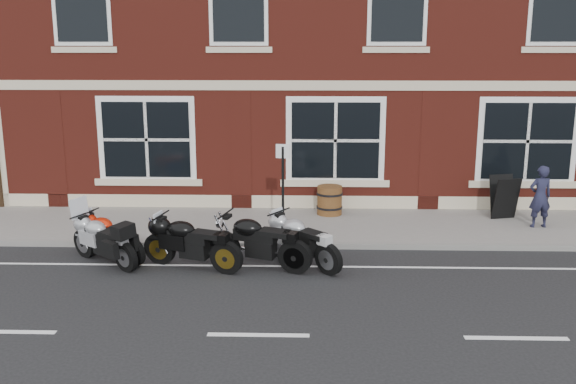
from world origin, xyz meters
The scene contains 12 objects.
ground centered at (0.00, 0.00, 0.00)m, with size 80.00×80.00×0.00m, color black.
sidewalk centered at (0.00, 3.00, 0.06)m, with size 30.00×3.00×0.12m, color slate.
kerb centered at (0.00, 1.42, 0.06)m, with size 30.00×0.16×0.12m, color slate.
moto_touring_silver centered at (-3.44, 0.28, 0.54)m, with size 1.68×1.33×1.33m.
moto_sport_red centered at (-3.38, 0.57, 0.52)m, with size 1.72×1.23×0.90m.
moto_sport_black centered at (-1.58, 0.04, 0.57)m, with size 2.13×0.91×1.00m.
moto_sport_silver centered at (0.66, 0.31, 0.55)m, with size 1.58×1.63×0.96m.
moto_naked_black centered at (-0.24, 0.12, 0.59)m, with size 2.18×0.97×1.03m.
pedestrian_left centered at (6.35, 2.86, 0.88)m, with size 0.55×0.36×1.51m, color #1C1D33.
a_board_sign centered at (5.76, 3.70, 0.66)m, with size 0.65×0.43×1.08m, color black, non-canonical shape.
barrel_planter centered at (1.35, 3.92, 0.49)m, with size 0.67×0.67×0.75m.
parking_sign centered at (0.22, 1.55, 1.39)m, with size 0.31×0.07×2.20m.
Camera 1 is at (0.73, -12.24, 4.43)m, focal length 40.00 mm.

